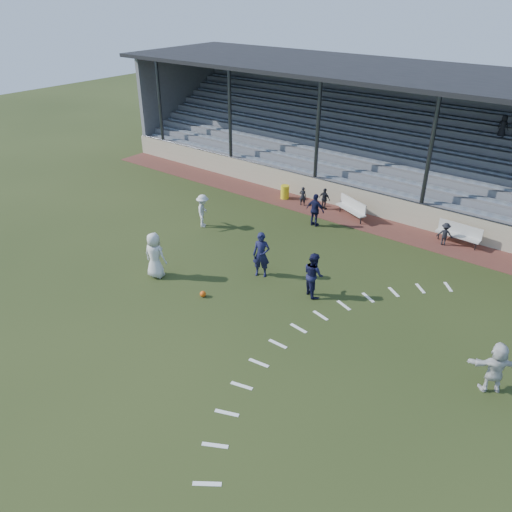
{
  "coord_description": "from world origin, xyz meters",
  "views": [
    {
      "loc": [
        10.29,
        -10.82,
        10.56
      ],
      "look_at": [
        0.0,
        2.5,
        1.3
      ],
      "focal_mm": 35.0,
      "sensor_mm": 36.0,
      "label": 1
    }
  ],
  "objects_px": {
    "bench_left": "(352,207)",
    "trash_bin": "(285,192)",
    "player_navy_lead": "(261,255)",
    "bench_right": "(459,232)",
    "football": "(203,294)",
    "player_white_lead": "(155,255)"
  },
  "relations": [
    {
      "from": "bench_left",
      "to": "football",
      "type": "relative_size",
      "value": 8.43
    },
    {
      "from": "football",
      "to": "player_white_lead",
      "type": "xyz_separation_m",
      "value": [
        -2.54,
        -0.03,
        0.85
      ]
    },
    {
      "from": "bench_right",
      "to": "player_white_lead",
      "type": "distance_m",
      "value": 13.62
    },
    {
      "from": "trash_bin",
      "to": "player_white_lead",
      "type": "bearing_deg",
      "value": -86.48
    },
    {
      "from": "bench_right",
      "to": "player_navy_lead",
      "type": "height_order",
      "value": "player_navy_lead"
    },
    {
      "from": "bench_left",
      "to": "player_navy_lead",
      "type": "height_order",
      "value": "player_navy_lead"
    },
    {
      "from": "bench_left",
      "to": "player_white_lead",
      "type": "bearing_deg",
      "value": -84.86
    },
    {
      "from": "player_navy_lead",
      "to": "trash_bin",
      "type": "bearing_deg",
      "value": 93.32
    },
    {
      "from": "bench_left",
      "to": "bench_right",
      "type": "xyz_separation_m",
      "value": [
        5.27,
        0.34,
        0.0
      ]
    },
    {
      "from": "bench_right",
      "to": "trash_bin",
      "type": "bearing_deg",
      "value": -174.84
    },
    {
      "from": "bench_right",
      "to": "player_white_lead",
      "type": "height_order",
      "value": "player_white_lead"
    },
    {
      "from": "bench_left",
      "to": "trash_bin",
      "type": "xyz_separation_m",
      "value": [
        -4.12,
        -0.01,
        -0.19
      ]
    },
    {
      "from": "football",
      "to": "player_navy_lead",
      "type": "xyz_separation_m",
      "value": [
        0.8,
        2.63,
        0.84
      ]
    },
    {
      "from": "trash_bin",
      "to": "player_navy_lead",
      "type": "height_order",
      "value": "player_navy_lead"
    },
    {
      "from": "trash_bin",
      "to": "football",
      "type": "relative_size",
      "value": 3.18
    },
    {
      "from": "bench_left",
      "to": "player_navy_lead",
      "type": "bearing_deg",
      "value": -66.92
    },
    {
      "from": "bench_left",
      "to": "trash_bin",
      "type": "distance_m",
      "value": 4.13
    },
    {
      "from": "trash_bin",
      "to": "football",
      "type": "height_order",
      "value": "trash_bin"
    },
    {
      "from": "player_white_lead",
      "to": "football",
      "type": "bearing_deg",
      "value": 167.88
    },
    {
      "from": "football",
      "to": "player_navy_lead",
      "type": "bearing_deg",
      "value": 73.09
    },
    {
      "from": "player_white_lead",
      "to": "player_navy_lead",
      "type": "height_order",
      "value": "player_white_lead"
    },
    {
      "from": "trash_bin",
      "to": "player_navy_lead",
      "type": "relative_size",
      "value": 0.39
    }
  ]
}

